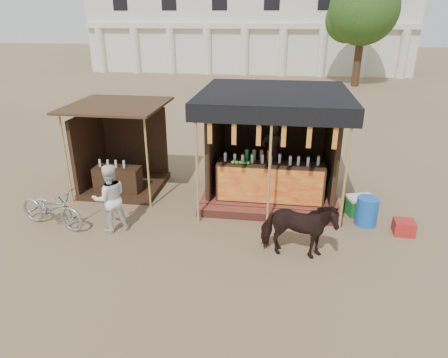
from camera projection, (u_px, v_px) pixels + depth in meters
name	position (u px, v px, depth m)	size (l,w,h in m)	color
ground	(212.00, 261.00, 7.84)	(120.00, 120.00, 0.00)	#846B4C
main_stall	(272.00, 158.00, 10.39)	(3.60, 3.61, 2.78)	brown
secondary_stall	(118.00, 159.00, 10.91)	(2.40, 2.40, 2.38)	#352213
cow	(298.00, 230.00, 7.76)	(0.67, 1.47, 1.24)	black
motorbike	(51.00, 208.00, 8.99)	(0.61, 1.75, 0.92)	#9A9BA2
bystander	(110.00, 198.00, 8.72)	(0.76, 0.59, 1.55)	silver
blue_barrel	(367.00, 211.00, 9.11)	(0.49, 0.49, 0.66)	blue
red_crate	(404.00, 227.00, 8.78)	(0.43, 0.40, 0.31)	#A6201B
cooler	(360.00, 205.00, 9.63)	(0.75, 0.62, 0.46)	#19742C
background_building	(249.00, 21.00, 33.99)	(26.00, 7.45, 8.18)	silver
tree	(360.00, 12.00, 25.56)	(4.50, 4.40, 7.00)	#382314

